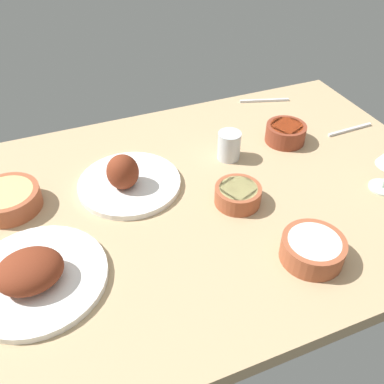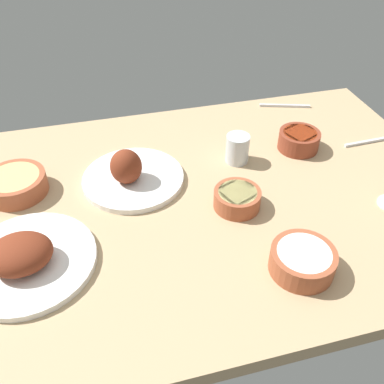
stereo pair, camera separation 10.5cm
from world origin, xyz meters
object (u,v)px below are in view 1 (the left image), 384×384
Objects in this scene: bowl_pasta at (8,199)px; fork_loose at (264,100)px; bowl_cream at (313,249)px; water_tumbler at (229,146)px; plate_center_main at (127,180)px; spoon_loose at (350,130)px; plate_near_viewer at (34,275)px; bowl_potatoes at (238,194)px; bowl_sauce at (286,133)px.

bowl_pasta reaches higher than fork_loose.
water_tumbler is at bearing 90.26° from bowl_cream.
bowl_cream is at bearing -89.74° from water_tumbler.
plate_center_main is 1.65× the size of spoon_loose.
bowl_pasta is 72.35cm from bowl_cream.
bowl_pasta is 1.13× the size of bowl_cream.
plate_near_viewer reaches higher than bowl_potatoes.
fork_loose is at bearing 15.90° from bowl_pasta.
spoon_loose is at bearing -1.81° from water_tumbler.
bowl_potatoes reaches higher than spoon_loose.
bowl_pasta is 88.51cm from fork_loose.
bowl_pasta is at bearing 178.93° from water_tumbler.
fork_loose is at bearing -62.25° from spoon_loose.
water_tumbler reaches higher than bowl_sauce.
plate_center_main reaches higher than bowl_potatoes.
bowl_sauce is at bearing -8.95° from spoon_loose.
bowl_potatoes is at bearing 70.90° from fork_loose.
plate_near_viewer is at bearing 164.61° from bowl_cream.
water_tumbler is at bearing -3.84° from spoon_loose.
bowl_potatoes reaches higher than fork_loose.
plate_near_viewer is 2.51× the size of bowl_potatoes.
plate_center_main reaches higher than plate_near_viewer.
fork_loose is at bearing 68.53° from bowl_cream.
bowl_sauce is 25.03cm from fork_loose.
bowl_potatoes is 0.68× the size of fork_loose.
plate_near_viewer is 3.58× the size of water_tumbler.
water_tumbler is (6.34, 18.19, 1.49)cm from bowl_potatoes.
plate_center_main is 28.61cm from bowl_potatoes.
bowl_cream is at bearing -51.62° from plate_center_main.
plate_near_viewer is 61.20cm from water_tumbler.
bowl_sauce is at bearing 65.36° from bowl_cream.
spoon_loose is (97.14, 23.77, -2.09)cm from plate_near_viewer.
bowl_cream is (30.29, -38.23, 0.31)cm from plate_center_main.
fork_loose is at bearing 26.16° from plate_center_main.
bowl_sauce reaches higher than spoon_loose.
spoon_loose is at bearing 13.75° from plate_near_viewer.
bowl_potatoes is 50.62cm from spoon_loose.
bowl_pasta is at bearing 173.38° from plate_center_main.
bowl_sauce is 0.86× the size of bowl_cream.
plate_center_main is 29.11cm from bowl_pasta.
spoon_loose is (21.95, -2.66, -2.56)cm from bowl_sauce.
plate_center_main is 62.63cm from fork_loose.
bowl_potatoes is 0.98× the size of bowl_sauce.
water_tumbler is (55.81, 25.08, 1.56)cm from plate_near_viewer.
water_tumbler is 36.55cm from fork_loose.
bowl_sauce is at bearing 37.25° from bowl_potatoes.
bowl_cream is 1.69× the size of water_tumbler.
spoon_loose is at bearing 43.60° from bowl_cream.
bowl_potatoes is 54.32cm from fork_loose.
bowl_potatoes is at bearing 17.47° from spoon_loose.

